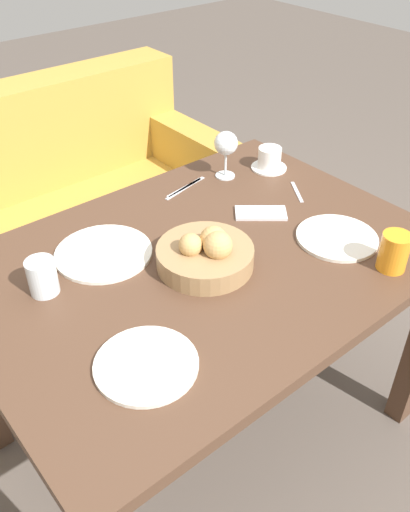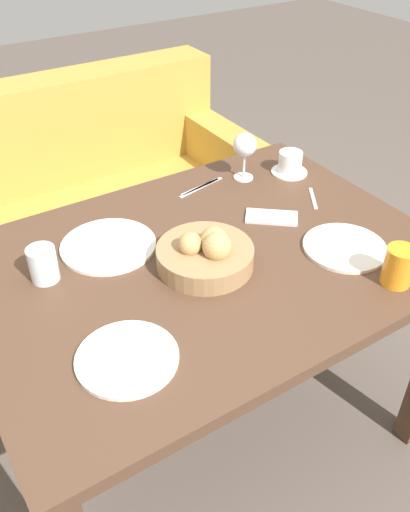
{
  "view_description": "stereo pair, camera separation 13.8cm",
  "coord_description": "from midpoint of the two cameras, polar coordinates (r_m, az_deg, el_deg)",
  "views": [
    {
      "loc": [
        -0.73,
        -0.88,
        1.59
      ],
      "look_at": [
        -0.02,
        -0.03,
        0.76
      ],
      "focal_mm": 38.0,
      "sensor_mm": 36.0,
      "label": 1
    },
    {
      "loc": [
        -0.61,
        -0.96,
        1.59
      ],
      "look_at": [
        -0.02,
        -0.03,
        0.76
      ],
      "focal_mm": 38.0,
      "sensor_mm": 36.0,
      "label": 2
    }
  ],
  "objects": [
    {
      "name": "plate_near_right",
      "position": [
        1.52,
        11.22,
        1.83
      ],
      "size": [
        0.22,
        0.22,
        0.01
      ],
      "color": "silver",
      "rests_on": "dining_table"
    },
    {
      "name": "juice_glass",
      "position": [
        1.42,
        16.69,
        0.32
      ],
      "size": [
        0.07,
        0.07,
        0.1
      ],
      "color": "orange",
      "rests_on": "dining_table"
    },
    {
      "name": "spoon_coffee",
      "position": [
        1.72,
        7.41,
        6.64
      ],
      "size": [
        0.08,
        0.11,
        0.0
      ],
      "color": "#B7B7BC",
      "rests_on": "dining_table"
    },
    {
      "name": "wine_glass",
      "position": [
        1.75,
        -0.08,
        11.56
      ],
      "size": [
        0.08,
        0.08,
        0.16
      ],
      "color": "silver",
      "rests_on": "dining_table"
    },
    {
      "name": "ground_plane",
      "position": [
        1.96,
        -2.24,
        -17.57
      ],
      "size": [
        10.0,
        10.0,
        0.0
      ],
      "primitive_type": "plane",
      "color": "#564C44"
    },
    {
      "name": "dining_table",
      "position": [
        1.49,
        -2.81,
        -3.29
      ],
      "size": [
        1.22,
        0.89,
        0.73
      ],
      "color": "#4C3323",
      "rests_on": "ground_plane"
    },
    {
      "name": "bread_basket",
      "position": [
        1.37,
        -2.76,
        0.12
      ],
      "size": [
        0.25,
        0.25,
        0.11
      ],
      "color": "#99754C",
      "rests_on": "dining_table"
    },
    {
      "name": "plate_near_left",
      "position": [
        1.16,
        -9.68,
        -11.36
      ],
      "size": [
        0.22,
        0.22,
        0.01
      ],
      "color": "silver",
      "rests_on": "dining_table"
    },
    {
      "name": "cell_phone",
      "position": [
        1.6,
        3.45,
        4.45
      ],
      "size": [
        0.16,
        0.15,
        0.01
      ],
      "color": "silver",
      "rests_on": "dining_table"
    },
    {
      "name": "plate_far_center",
      "position": [
        1.47,
        -13.29,
        0.22
      ],
      "size": [
        0.26,
        0.26,
        0.01
      ],
      "color": "silver",
      "rests_on": "dining_table"
    },
    {
      "name": "fork_silver",
      "position": [
        1.74,
        -4.31,
        7.19
      ],
      "size": [
        0.17,
        0.04,
        0.0
      ],
      "color": "#B7B7BC",
      "rests_on": "dining_table"
    },
    {
      "name": "couch",
      "position": [
        2.38,
        -21.63,
        1.2
      ],
      "size": [
        1.88,
        0.7,
        0.86
      ],
      "color": "#B28938",
      "rests_on": "ground_plane"
    },
    {
      "name": "knife_silver",
      "position": [
        1.73,
        -4.55,
        7.0
      ],
      "size": [
        0.17,
        0.05,
        0.0
      ],
      "color": "#B7B7BC",
      "rests_on": "dining_table"
    },
    {
      "name": "water_tumbler",
      "position": [
        1.36,
        -19.57,
        -2.18
      ],
      "size": [
        0.07,
        0.07,
        0.09
      ],
      "color": "silver",
      "rests_on": "dining_table"
    },
    {
      "name": "coffee_cup",
      "position": [
        1.84,
        4.65,
        10.05
      ],
      "size": [
        0.12,
        0.12,
        0.07
      ],
      "color": "white",
      "rests_on": "dining_table"
    }
  ]
}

